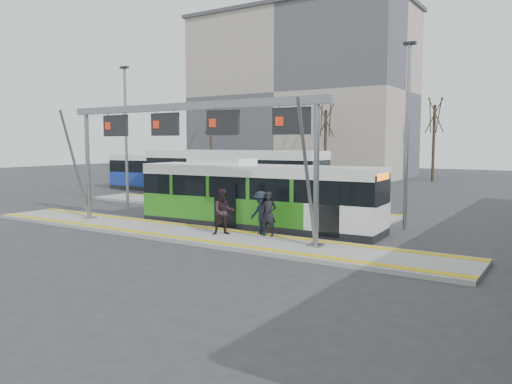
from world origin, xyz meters
TOP-DOWN VIEW (x-y plane):
  - ground at (0.00, 0.00)m, footprint 120.00×120.00m
  - platform_main at (0.00, 0.00)m, footprint 22.00×3.00m
  - platform_second at (-4.00, 8.00)m, footprint 20.00×3.00m
  - tactile_main at (0.00, 0.00)m, footprint 22.00×2.65m
  - tactile_second at (-4.00, 9.15)m, footprint 20.00×0.35m
  - gantry at (-0.35, 0.25)m, footprint 13.00×1.68m
  - apartment_block at (-14.00, 36.00)m, footprint 24.50×12.50m
  - hero_bus at (1.27, 3.05)m, footprint 11.17×2.96m
  - bg_bus_green at (-6.33, 11.82)m, footprint 13.02×3.09m
  - bg_bus_blue at (-13.58, 13.77)m, footprint 10.92×3.08m
  - passenger_a at (3.18, 0.95)m, footprint 0.67×0.48m
  - passenger_b at (1.49, 0.33)m, footprint 1.10×1.09m
  - passenger_c at (2.77, 1.06)m, footprint 1.24×0.92m
  - tree_left at (-7.03, 27.84)m, footprint 1.40×1.40m
  - tree_mid at (1.19, 34.75)m, footprint 1.40×1.40m
  - tree_far at (-20.62, 27.80)m, footprint 1.40×1.40m
  - lamp_west at (-8.69, 4.74)m, footprint 0.50×0.25m
  - lamp_east at (6.91, 6.09)m, footprint 0.50×0.25m

SIDE VIEW (x-z plane):
  - ground at x=0.00m, z-range 0.00..0.00m
  - platform_main at x=0.00m, z-range 0.00..0.15m
  - platform_second at x=-4.00m, z-range 0.00..0.15m
  - tactile_main at x=0.00m, z-range 0.15..0.17m
  - tactile_second at x=-4.00m, z-range 0.15..0.17m
  - passenger_c at x=2.77m, z-range 0.15..1.86m
  - passenger_a at x=3.18m, z-range 0.15..1.87m
  - passenger_b at x=1.49m, z-range 0.15..1.94m
  - bg_bus_blue at x=-13.58m, z-range -0.02..2.80m
  - hero_bus at x=1.27m, z-range -0.13..2.91m
  - bg_bus_green at x=-6.33m, z-range -0.02..3.22m
  - lamp_east at x=6.91m, z-range 0.24..8.16m
  - lamp_west at x=-8.69m, z-range 0.24..8.26m
  - gantry at x=-0.35m, z-range 1.70..6.90m
  - tree_left at x=-7.03m, z-range 1.98..9.65m
  - tree_far at x=-20.62m, z-range 2.12..10.35m
  - tree_mid at x=1.19m, z-range 2.16..10.50m
  - apartment_block at x=-14.00m, z-range 0.01..18.41m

